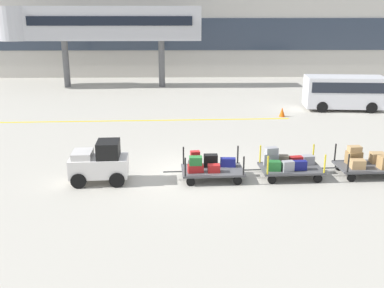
% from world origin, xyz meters
% --- Properties ---
extents(ground_plane, '(120.00, 120.00, 0.00)m').
position_xyz_m(ground_plane, '(0.00, 0.00, 0.00)').
color(ground_plane, '#B2ADA0').
extents(apron_lead_line, '(17.84, 0.87, 0.01)m').
position_xyz_m(apron_lead_line, '(-3.14, 8.53, 0.00)').
color(apron_lead_line, yellow).
rests_on(apron_lead_line, ground_plane).
extents(terminal_building, '(53.86, 2.51, 7.03)m').
position_xyz_m(terminal_building, '(0.00, 25.98, 3.52)').
color(terminal_building, '#BCB7AD').
rests_on(terminal_building, ground_plane).
extents(jet_bridge, '(16.06, 3.00, 6.31)m').
position_xyz_m(jet_bridge, '(-7.60, 19.99, 4.95)').
color(jet_bridge, '#B7B7BC').
rests_on(jet_bridge, ground_plane).
extents(baggage_tug, '(2.15, 1.32, 1.58)m').
position_xyz_m(baggage_tug, '(-3.44, -0.81, 0.75)').
color(baggage_tug, white).
rests_on(baggage_tug, ground_plane).
extents(baggage_cart_lead, '(3.03, 1.51, 1.10)m').
position_xyz_m(baggage_cart_lead, '(0.59, -0.58, 0.50)').
color(baggage_cart_lead, '#4C4C4F').
rests_on(baggage_cart_lead, ground_plane).
extents(baggage_cart_middle, '(3.03, 1.51, 1.12)m').
position_xyz_m(baggage_cart_middle, '(3.60, -0.41, 0.50)').
color(baggage_cart_middle, '#4C4C4F').
rests_on(baggage_cart_middle, ground_plane).
extents(baggage_cart_tail, '(3.03, 1.51, 1.11)m').
position_xyz_m(baggage_cart_tail, '(6.69, -0.29, 0.51)').
color(baggage_cart_tail, '#4C4C4F').
rests_on(baggage_cart_tail, ground_plane).
extents(shuttle_van, '(4.93, 2.28, 2.10)m').
position_xyz_m(shuttle_van, '(9.72, 11.15, 1.23)').
color(shuttle_van, silver).
rests_on(shuttle_van, ground_plane).
extents(safety_cone_near, '(0.36, 0.36, 0.55)m').
position_xyz_m(safety_cone_near, '(5.49, 9.37, 0.28)').
color(safety_cone_near, '#EA590F').
rests_on(safety_cone_near, ground_plane).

